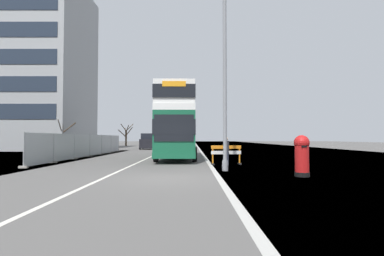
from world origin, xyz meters
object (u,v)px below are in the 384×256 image
car_oncoming_near (149,142)px  car_receding_mid (186,141)px  roadworks_barrier (227,152)px  lamppost_foreground (226,79)px  double_decker_bus (178,123)px  red_pillar_postbox (303,154)px  pedestrian_at_kerb (227,151)px

car_oncoming_near → car_receding_mid: car_oncoming_near is taller
roadworks_barrier → car_receding_mid: 33.65m
lamppost_foreground → car_receding_mid: bearing=94.2°
double_decker_bus → roadworks_barrier: double_decker_bus is taller
red_pillar_postbox → car_receding_mid: size_ratio=0.38×
double_decker_bus → pedestrian_at_kerb: double_decker_bus is taller
double_decker_bus → roadworks_barrier: 6.62m
car_receding_mid → roadworks_barrier: bearing=-84.6°
pedestrian_at_kerb → lamppost_foreground: bearing=-97.4°
red_pillar_postbox → roadworks_barrier: red_pillar_postbox is taller
pedestrian_at_kerb → double_decker_bus: bearing=116.9°
red_pillar_postbox → roadworks_barrier: size_ratio=0.93×
double_decker_bus → lamppost_foreground: size_ratio=1.22×
roadworks_barrier → car_receding_mid: bearing=95.4°
double_decker_bus → red_pillar_postbox: (5.62, -11.13, -1.79)m
lamppost_foreground → car_receding_mid: 37.27m
double_decker_bus → car_oncoming_near: bearing=104.6°
red_pillar_postbox → car_oncoming_near: bearing=109.3°
red_pillar_postbox → pedestrian_at_kerb: 5.62m
double_decker_bus → lamppost_foreground: lamppost_foreground is taller
roadworks_barrier → car_receding_mid: car_receding_mid is taller
pedestrian_at_kerb → car_oncoming_near: bearing=107.7°
roadworks_barrier → lamppost_foreground: bearing=-97.2°
pedestrian_at_kerb → car_receding_mid: bearing=95.2°
red_pillar_postbox → double_decker_bus: bearing=116.8°
red_pillar_postbox → pedestrian_at_kerb: size_ratio=1.03×
car_receding_mid → lamppost_foreground: bearing=-85.8°
double_decker_bus → pedestrian_at_kerb: bearing=-63.1°
lamppost_foreground → pedestrian_at_kerb: size_ratio=5.73×
red_pillar_postbox → car_oncoming_near: (-10.67, 30.53, 0.11)m
lamppost_foreground → car_receding_mid: lamppost_foreground is taller
roadworks_barrier → car_oncoming_near: bearing=108.3°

